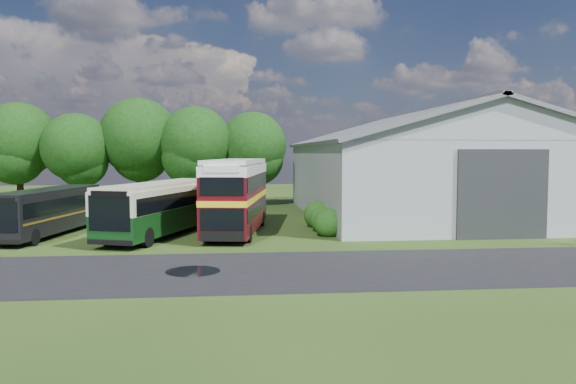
{
  "coord_description": "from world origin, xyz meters",
  "views": [
    {
      "loc": [
        0.08,
        -25.64,
        4.79
      ],
      "look_at": [
        3.48,
        8.0,
        2.43
      ],
      "focal_mm": 35.0,
      "sensor_mm": 36.0,
      "label": 1
    }
  ],
  "objects": [
    {
      "name": "bus_dark_single",
      "position": [
        -10.52,
        7.91,
        1.44
      ],
      "size": [
        3.92,
        10.06,
        2.71
      ],
      "rotation": [
        0.0,
        0.0,
        -0.17
      ],
      "color": "black",
      "rests_on": "ground"
    },
    {
      "name": "bus_green_single",
      "position": [
        -3.95,
        7.3,
        1.64
      ],
      "size": [
        6.18,
        11.43,
        3.09
      ],
      "rotation": [
        0.0,
        0.0,
        -0.34
      ],
      "color": "black",
      "rests_on": "ground"
    },
    {
      "name": "tree_mid",
      "position": [
        -8.0,
        24.8,
        6.18
      ],
      "size": [
        6.8,
        6.8,
        9.6
      ],
      "color": "black",
      "rests_on": "ground"
    },
    {
      "name": "shrub_front",
      "position": [
        5.6,
        6.0,
        0.0
      ],
      "size": [
        1.7,
        1.7,
        1.7
      ],
      "primitive_type": "sphere",
      "color": "#194714",
      "rests_on": "ground"
    },
    {
      "name": "bus_maroon_double",
      "position": [
        0.38,
        7.82,
        2.2
      ],
      "size": [
        4.18,
        10.54,
        4.41
      ],
      "rotation": [
        0.0,
        0.0,
        -0.16
      ],
      "color": "black",
      "rests_on": "ground"
    },
    {
      "name": "tree_right_b",
      "position": [
        2.0,
        24.6,
        5.44
      ],
      "size": [
        5.98,
        5.98,
        8.45
      ],
      "color": "black",
      "rests_on": "ground"
    },
    {
      "name": "tree_right_a",
      "position": [
        -3.0,
        23.8,
        5.69
      ],
      "size": [
        6.26,
        6.26,
        8.83
      ],
      "color": "black",
      "rests_on": "ground"
    },
    {
      "name": "shrub_mid",
      "position": [
        5.6,
        8.0,
        0.0
      ],
      "size": [
        1.6,
        1.6,
        1.6
      ],
      "primitive_type": "sphere",
      "color": "#194714",
      "rests_on": "ground"
    },
    {
      "name": "puddle",
      "position": [
        -1.5,
        -3.0,
        0.0
      ],
      "size": [
        2.2,
        2.2,
        0.01
      ],
      "primitive_type": "cylinder",
      "color": "black",
      "rests_on": "ground"
    },
    {
      "name": "tree_left_b",
      "position": [
        -13.0,
        23.5,
        5.25
      ],
      "size": [
        5.78,
        5.78,
        8.16
      ],
      "color": "black",
      "rests_on": "ground"
    },
    {
      "name": "shrub_back",
      "position": [
        5.6,
        10.0,
        0.0
      ],
      "size": [
        1.8,
        1.8,
        1.8
      ],
      "primitive_type": "sphere",
      "color": "#194714",
      "rests_on": "ground"
    },
    {
      "name": "storage_shed",
      "position": [
        15.0,
        15.98,
        4.17
      ],
      "size": [
        18.8,
        24.8,
        8.15
      ],
      "color": "gray",
      "rests_on": "ground"
    },
    {
      "name": "asphalt_road",
      "position": [
        3.0,
        -3.0,
        0.0
      ],
      "size": [
        60.0,
        8.0,
        0.02
      ],
      "primitive_type": "cube",
      "color": "black",
      "rests_on": "ground"
    },
    {
      "name": "tree_left_a",
      "position": [
        -18.0,
        24.5,
        5.87
      ],
      "size": [
        6.46,
        6.46,
        9.12
      ],
      "color": "black",
      "rests_on": "ground"
    },
    {
      "name": "ground",
      "position": [
        0.0,
        0.0,
        0.0
      ],
      "size": [
        120.0,
        120.0,
        0.0
      ],
      "primitive_type": "plane",
      "color": "#203511",
      "rests_on": "ground"
    }
  ]
}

